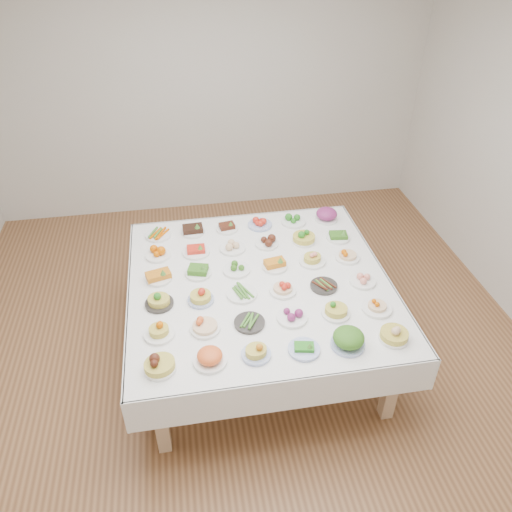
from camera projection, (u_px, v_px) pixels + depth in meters
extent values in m
plane|color=brown|center=(242.00, 345.00, 4.33)|extent=(5.00, 5.00, 0.00)
cube|color=beige|center=(206.00, 93.00, 5.51)|extent=(5.00, 0.02, 2.80)
cube|color=white|center=(259.00, 284.00, 3.87)|extent=(1.99, 1.99, 0.06)
cube|color=white|center=(241.00, 228.00, 4.73)|extent=(2.01, 0.01, 0.28)
cube|color=white|center=(287.00, 395.00, 3.14)|extent=(2.01, 0.02, 0.28)
cube|color=white|center=(379.00, 281.00, 4.07)|extent=(0.02, 2.01, 0.28)
cube|color=white|center=(131.00, 309.00, 3.80)|extent=(0.01, 2.01, 0.28)
cube|color=tan|center=(160.00, 416.00, 3.32)|extent=(0.09, 0.09, 0.69)
cube|color=tan|center=(392.00, 383.00, 3.55)|extent=(0.09, 0.09, 0.69)
cube|color=tan|center=(157.00, 270.00, 4.63)|extent=(0.09, 0.09, 0.69)
cube|color=tan|center=(327.00, 253.00, 4.85)|extent=(0.09, 0.09, 0.69)
cylinder|color=white|center=(160.00, 369.00, 3.12)|extent=(0.20, 0.20, 0.02)
cylinder|color=white|center=(210.00, 361.00, 3.17)|extent=(0.21, 0.21, 0.02)
cylinder|color=#4C66B2|center=(256.00, 355.00, 3.22)|extent=(0.19, 0.19, 0.02)
cylinder|color=#4C66B2|center=(304.00, 350.00, 3.25)|extent=(0.21, 0.21, 0.02)
cylinder|color=#4C66B2|center=(348.00, 345.00, 3.29)|extent=(0.22, 0.22, 0.02)
cylinder|color=white|center=(393.00, 338.00, 3.34)|extent=(0.19, 0.19, 0.02)
cylinder|color=white|center=(159.00, 334.00, 3.37)|extent=(0.21, 0.21, 0.02)
cylinder|color=white|center=(205.00, 329.00, 3.41)|extent=(0.20, 0.20, 0.02)
cylinder|color=#2D2A28|center=(249.00, 323.00, 3.45)|extent=(0.21, 0.21, 0.02)
cylinder|color=white|center=(292.00, 318.00, 3.50)|extent=(0.21, 0.21, 0.02)
cylinder|color=white|center=(336.00, 314.00, 3.53)|extent=(0.20, 0.20, 0.02)
cylinder|color=white|center=(377.00, 309.00, 3.58)|extent=(0.21, 0.21, 0.02)
cylinder|color=#2D2A28|center=(159.00, 304.00, 3.62)|extent=(0.21, 0.21, 0.02)
cylinder|color=#4C66B2|center=(201.00, 300.00, 3.65)|extent=(0.19, 0.19, 0.02)
cylinder|color=white|center=(242.00, 294.00, 3.71)|extent=(0.23, 0.23, 0.02)
cylinder|color=white|center=(283.00, 291.00, 3.74)|extent=(0.20, 0.20, 0.02)
cylinder|color=#2D2A28|center=(324.00, 286.00, 3.78)|extent=(0.20, 0.20, 0.02)
cylinder|color=white|center=(362.00, 282.00, 3.83)|extent=(0.20, 0.20, 0.02)
cylinder|color=white|center=(159.00, 279.00, 3.86)|extent=(0.20, 0.20, 0.02)
cylinder|color=white|center=(198.00, 273.00, 3.91)|extent=(0.20, 0.20, 0.02)
cylinder|color=white|center=(237.00, 270.00, 3.95)|extent=(0.21, 0.21, 0.02)
cylinder|color=white|center=(275.00, 267.00, 3.99)|extent=(0.20, 0.20, 0.02)
cylinder|color=white|center=(312.00, 262.00, 4.04)|extent=(0.21, 0.21, 0.02)
cylinder|color=white|center=(347.00, 258.00, 4.08)|extent=(0.20, 0.20, 0.02)
cylinder|color=white|center=(158.00, 256.00, 4.11)|extent=(0.20, 0.20, 0.02)
cylinder|color=white|center=(196.00, 252.00, 4.15)|extent=(0.22, 0.22, 0.02)
cylinder|color=white|center=(232.00, 249.00, 4.19)|extent=(0.21, 0.21, 0.02)
cylinder|color=white|center=(267.00, 244.00, 4.24)|extent=(0.19, 0.19, 0.02)
cylinder|color=white|center=(304.00, 241.00, 4.28)|extent=(0.19, 0.19, 0.02)
cylinder|color=white|center=(338.00, 238.00, 4.32)|extent=(0.20, 0.20, 0.02)
cylinder|color=white|center=(158.00, 236.00, 4.35)|extent=(0.22, 0.22, 0.02)
cylinder|color=white|center=(193.00, 232.00, 4.40)|extent=(0.20, 0.20, 0.02)
cylinder|color=white|center=(227.00, 229.00, 4.44)|extent=(0.19, 0.19, 0.02)
cylinder|color=#4C66B2|center=(260.00, 225.00, 4.49)|extent=(0.21, 0.21, 0.02)
cylinder|color=white|center=(293.00, 222.00, 4.53)|extent=(0.22, 0.22, 0.02)
cylinder|color=white|center=(326.00, 219.00, 4.57)|extent=(0.20, 0.20, 0.02)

